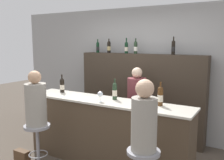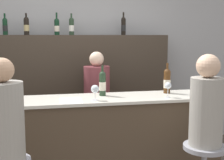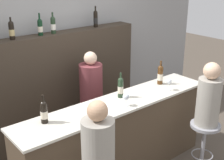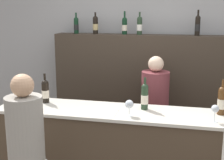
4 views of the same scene
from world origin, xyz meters
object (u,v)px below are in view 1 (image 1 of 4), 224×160
(guest_seated_right, at_px, (144,119))
(wine_glass_1, at_px, (148,100))
(wine_bottle_backbar_2, at_px, (126,47))
(wine_bottle_backbar_3, at_px, (136,47))
(wine_bottle_counter_1, at_px, (115,91))
(wine_glass_0, at_px, (100,94))
(wine_bottle_backbar_4, at_px, (173,47))
(wine_bottle_counter_2, at_px, (160,96))
(wine_bottle_backbar_0, at_px, (98,47))
(guest_seated_left, at_px, (36,102))
(bartender, at_px, (136,112))
(handbag, at_px, (22,156))
(wine_bottle_counter_0, at_px, (62,85))
(wine_bottle_backbar_1, at_px, (109,47))
(bar_stool_left, at_px, (37,134))

(guest_seated_right, bearing_deg, wine_glass_1, 107.45)
(wine_bottle_backbar_2, distance_m, wine_bottle_backbar_3, 0.20)
(wine_bottle_counter_1, bearing_deg, wine_glass_0, -115.70)
(wine_bottle_backbar_4, distance_m, wine_glass_0, 1.71)
(wine_bottle_counter_2, xyz_separation_m, wine_bottle_backbar_0, (-1.84, 1.21, 0.62))
(wine_glass_0, xyz_separation_m, guest_seated_left, (-0.80, -0.51, -0.10))
(wine_glass_1, relative_size, guest_seated_left, 0.19)
(bartender, distance_m, handbag, 2.05)
(wine_bottle_backbar_3, bearing_deg, wine_bottle_counter_0, -124.61)
(wine_bottle_backbar_1, bearing_deg, handbag, -102.94)
(wine_bottle_backbar_4, height_order, handbag, wine_bottle_backbar_4)
(wine_bottle_backbar_0, height_order, bar_stool_left, wine_bottle_backbar_0)
(wine_bottle_backbar_3, distance_m, handbag, 2.80)
(wine_bottle_backbar_4, xyz_separation_m, bartender, (-0.48, -0.51, -1.14))
(wine_bottle_counter_1, xyz_separation_m, wine_bottle_backbar_2, (-0.43, 1.21, 0.63))
(wine_bottle_backbar_3, relative_size, guest_seated_right, 0.36)
(wine_bottle_counter_2, distance_m, wine_bottle_backbar_4, 1.38)
(wine_bottle_backbar_4, bearing_deg, wine_bottle_backbar_2, 180.00)
(wine_bottle_backbar_0, distance_m, handbag, 2.60)
(wine_bottle_backbar_1, height_order, bartender, wine_bottle_backbar_1)
(wine_bottle_counter_2, distance_m, bartender, 1.10)
(wine_bottle_backbar_2, bearing_deg, wine_bottle_backbar_1, 180.00)
(wine_bottle_counter_0, xyz_separation_m, wine_bottle_backbar_4, (1.58, 1.21, 0.65))
(wine_bottle_backbar_2, distance_m, wine_glass_0, 1.62)
(wine_bottle_backbar_1, bearing_deg, wine_glass_1, -44.19)
(guest_seated_left, bearing_deg, bartender, 56.50)
(wine_glass_0, bearing_deg, guest_seated_left, -147.37)
(wine_bottle_backbar_4, height_order, guest_seated_right, wine_bottle_backbar_4)
(wine_bottle_counter_2, relative_size, bartender, 0.23)
(wine_bottle_counter_0, distance_m, wine_glass_0, 0.98)
(wine_glass_0, height_order, handbag, wine_glass_0)
(wine_bottle_backbar_1, relative_size, bar_stool_left, 0.43)
(wine_bottle_backbar_4, xyz_separation_m, wine_glass_1, (0.13, -1.44, -0.66))
(wine_bottle_backbar_3, height_order, handbag, wine_bottle_backbar_3)
(guest_seated_left, distance_m, bartender, 1.78)
(wine_bottle_counter_2, distance_m, wine_bottle_backbar_3, 1.67)
(wine_bottle_counter_2, distance_m, wine_bottle_backbar_1, 2.08)
(wine_bottle_backbar_4, height_order, wine_glass_1, wine_bottle_backbar_4)
(wine_bottle_backbar_3, distance_m, guest_seated_right, 2.33)
(wine_bottle_counter_1, distance_m, wine_glass_1, 0.69)
(wine_glass_0, bearing_deg, wine_bottle_backbar_1, 116.67)
(wine_bottle_counter_1, xyz_separation_m, wine_bottle_backbar_0, (-1.11, 1.21, 0.63))
(wine_bottle_counter_1, bearing_deg, handbag, -149.93)
(wine_bottle_backbar_0, bearing_deg, wine_bottle_backbar_1, 0.00)
(wine_bottle_backbar_3, bearing_deg, wine_bottle_counter_2, -51.74)
(wine_glass_1, distance_m, bartender, 1.21)
(bar_stool_left, height_order, guest_seated_right, guest_seated_right)
(bar_stool_left, bearing_deg, guest_seated_left, -135.00)
(wine_bottle_counter_2, height_order, bar_stool_left, wine_bottle_counter_2)
(wine_glass_0, height_order, bartender, bartender)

